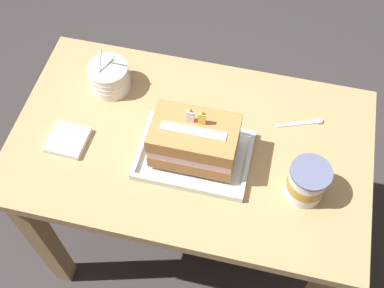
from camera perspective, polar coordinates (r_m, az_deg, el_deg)
ground_plane at (r=2.02m, az=-0.17°, el=-11.28°), size 8.00×8.00×0.00m
dining_table at (r=1.47m, az=-0.24°, el=-2.68°), size 1.01×0.61×0.75m
foil_tray at (r=1.32m, az=0.26°, el=-1.40°), size 0.31×0.22×0.02m
birthday_cake at (r=1.26m, az=0.28°, el=0.40°), size 0.22×0.14×0.17m
bowl_stack at (r=1.46m, az=-9.74°, el=7.82°), size 0.12×0.12×0.13m
ice_cream_tub at (r=1.26m, az=13.47°, el=-4.37°), size 0.11×0.11×0.11m
serving_spoon_near_tray at (r=1.43m, az=13.64°, el=2.52°), size 0.14×0.06×0.01m
napkin_pile at (r=1.39m, az=-14.46°, el=0.46°), size 0.11×0.11×0.02m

